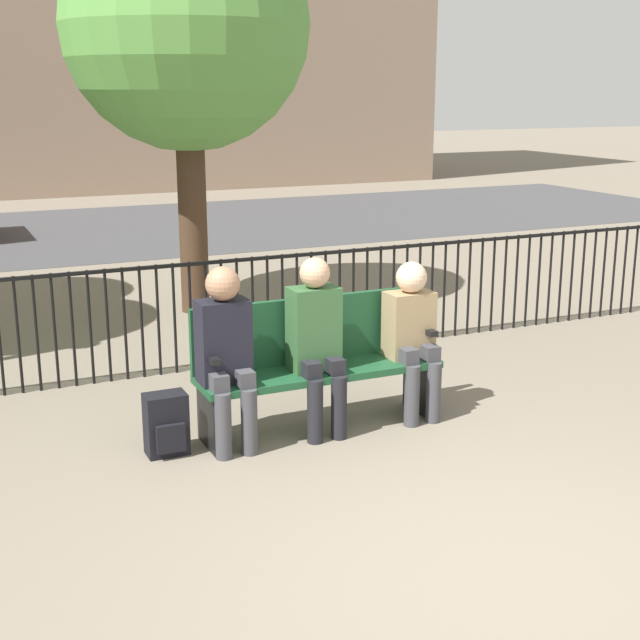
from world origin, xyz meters
TOP-DOWN VIEW (x-y plane):
  - ground_plane at (0.00, 0.00)m, footprint 80.00×80.00m
  - park_bench at (0.00, 2.30)m, footprint 1.75×0.45m
  - seated_person_0 at (-0.70, 2.18)m, footprint 0.34×0.39m
  - seated_person_1 at (-0.05, 2.18)m, footprint 0.34×0.39m
  - seated_person_2 at (0.71, 2.17)m, footprint 0.34×0.39m
  - backpack at (-1.11, 2.23)m, footprint 0.27×0.22m
  - fence_railing at (-0.02, 3.90)m, footprint 9.01×0.03m
  - tree_2 at (0.21, 5.93)m, footprint 2.53×2.53m
  - street_surface at (0.00, 12.00)m, footprint 24.00×6.00m

SIDE VIEW (x-z plane):
  - ground_plane at x=0.00m, z-range 0.00..0.00m
  - street_surface at x=0.00m, z-range 0.00..0.01m
  - backpack at x=-1.11m, z-range 0.00..0.41m
  - park_bench at x=0.00m, z-range 0.03..0.95m
  - fence_railing at x=-0.02m, z-range 0.08..1.03m
  - seated_person_2 at x=0.71m, z-range 0.08..1.24m
  - seated_person_1 at x=-0.05m, z-range 0.07..1.32m
  - seated_person_0 at x=-0.70m, z-range 0.08..1.32m
  - tree_2 at x=0.21m, z-range 0.83..5.07m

